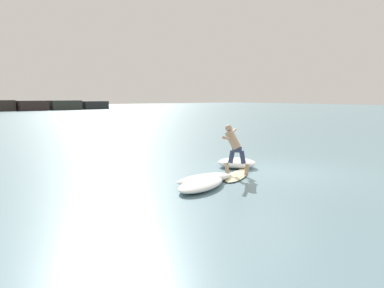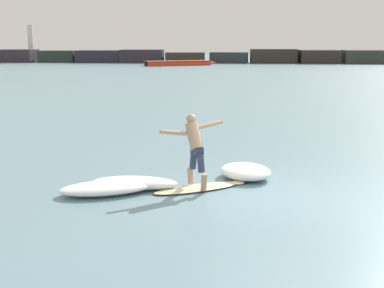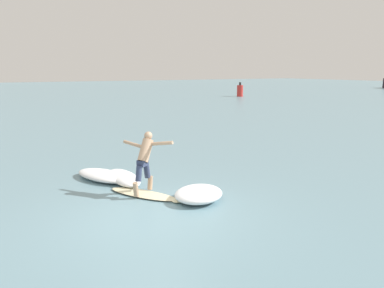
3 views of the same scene
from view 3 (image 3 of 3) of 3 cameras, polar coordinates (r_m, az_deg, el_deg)
The scene contains 7 objects.
ground_plane at distance 8.56m, azimuth -6.16°, elevation -10.88°, with size 200.00×200.00×0.00m, color slate.
surfboard at distance 9.90m, azimuth -7.23°, elevation -7.59°, with size 2.14×1.58×0.20m.
surfer at distance 9.75m, azimuth -7.18°, elevation -2.01°, with size 1.35×1.03×1.58m.
channel_marker_buoy at distance 46.35m, azimuth 7.32°, elevation 8.07°, with size 0.73×0.73×1.73m.
wave_foam_at_tail at distance 11.46m, azimuth -13.34°, elevation -4.69°, with size 2.23×1.65×0.26m.
wave_foam_at_nose at distance 11.11m, azimuth -10.38°, elevation -5.06°, with size 1.94×0.78×0.26m.
wave_foam_beside at distance 9.41m, azimuth 1.01°, elevation -7.62°, with size 1.68×1.75×0.34m.
Camera 3 is at (7.29, -3.14, 3.22)m, focal length 35.00 mm.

